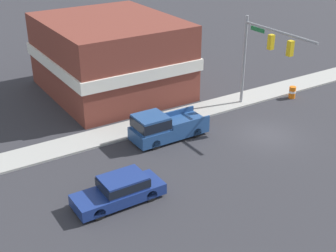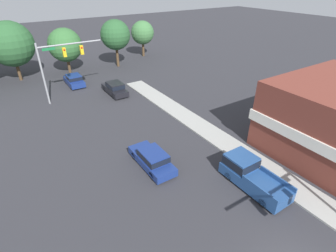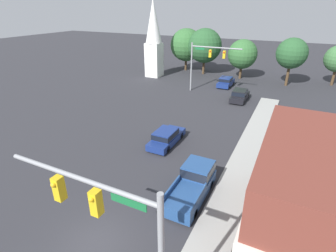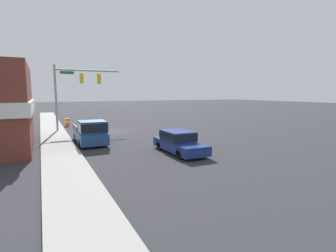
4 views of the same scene
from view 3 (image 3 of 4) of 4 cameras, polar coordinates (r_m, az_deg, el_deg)
ground_plane at (r=16.50m, az=-15.33°, el=-23.44°), size 200.00×200.00×0.00m
near_signal_assembly at (r=10.30m, az=-12.49°, el=-19.37°), size 6.83×0.49×6.96m
far_signal_assembly at (r=39.45m, az=8.31°, el=14.53°), size 7.37×0.49×7.17m
car_lead at (r=24.75m, az=-0.40°, el=-2.37°), size 1.85×4.88×1.48m
car_distant at (r=44.10m, az=12.47°, el=9.42°), size 1.91×4.47×1.52m
car_oncoming at (r=37.68m, az=15.36°, el=6.54°), size 1.87×4.74×1.57m
pickup_truck_parked at (r=18.58m, az=5.56°, el=-12.11°), size 2.04×5.24×1.95m
church_steeple at (r=48.68m, az=-3.14°, el=18.74°), size 2.84×2.84×13.26m
backdrop_tree_left_far at (r=53.83m, az=4.02°, el=17.20°), size 6.22×6.22×8.09m
backdrop_tree_left_mid at (r=51.08m, az=8.00°, el=16.91°), size 6.21×6.21×8.35m
backdrop_tree_center at (r=49.08m, az=15.91°, el=14.80°), size 5.04×5.04×6.82m
backdrop_tree_right_mid at (r=46.92m, az=25.35°, el=14.08°), size 4.77×4.77×7.57m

